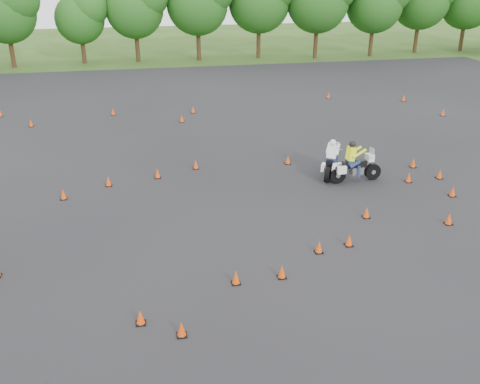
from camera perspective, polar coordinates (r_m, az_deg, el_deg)
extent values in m
plane|color=#2D5119|center=(18.82, 2.34, -8.24)|extent=(140.00, 140.00, 0.00)
plane|color=black|center=(23.99, -0.91, -0.70)|extent=(62.00, 62.00, 0.00)
cone|color=#DC4209|center=(37.41, -5.04, 8.74)|extent=(0.26, 0.26, 0.45)
cone|color=#DC4209|center=(41.74, 9.40, 10.13)|extent=(0.26, 0.26, 0.45)
cone|color=#DC4209|center=(22.80, 13.34, -2.15)|extent=(0.26, 0.26, 0.45)
cone|color=#DC4209|center=(19.88, 8.43, -5.82)|extent=(0.26, 0.26, 0.45)
cone|color=#DC4209|center=(26.44, -8.80, 1.95)|extent=(0.26, 0.26, 0.45)
cone|color=#DC4209|center=(39.09, 20.84, 7.93)|extent=(0.26, 0.26, 0.45)
cone|color=#DC4209|center=(20.52, 11.56, -5.06)|extent=(0.26, 0.26, 0.45)
cone|color=#DC4209|center=(26.91, 17.55, 1.48)|extent=(0.26, 0.26, 0.45)
cone|color=#DC4209|center=(17.94, -0.44, -9.12)|extent=(0.26, 0.26, 0.45)
cone|color=#DC4209|center=(16.47, -10.58, -13.01)|extent=(0.26, 0.26, 0.45)
cone|color=#DC4209|center=(35.34, -6.24, 7.77)|extent=(0.26, 0.26, 0.45)
cone|color=#DC4209|center=(28.87, 17.99, 2.95)|extent=(0.26, 0.26, 0.45)
cone|color=#DC4209|center=(37.78, -13.39, 8.33)|extent=(0.26, 0.26, 0.45)
cone|color=#DC4209|center=(27.51, 14.24, 2.38)|extent=(0.26, 0.26, 0.45)
cone|color=#DC4209|center=(28.03, 5.13, 3.45)|extent=(0.26, 0.26, 0.45)
cone|color=#DC4209|center=(27.83, 20.53, 1.80)|extent=(0.26, 0.26, 0.45)
cone|color=#DC4209|center=(42.12, 17.06, 9.52)|extent=(0.26, 0.26, 0.45)
cone|color=#DC4209|center=(27.37, -4.74, 2.94)|extent=(0.26, 0.26, 0.45)
cone|color=#DC4209|center=(25.98, 21.74, 0.04)|extent=(0.26, 0.26, 0.45)
cone|color=#DC4209|center=(39.87, -24.22, 7.68)|extent=(0.26, 0.26, 0.45)
cone|color=#DC4209|center=(23.26, 21.40, -2.71)|extent=(0.26, 0.26, 0.45)
cone|color=#DC4209|center=(15.86, -6.27, -14.34)|extent=(0.26, 0.26, 0.45)
cone|color=#DC4209|center=(18.30, 4.49, -8.48)|extent=(0.26, 0.26, 0.45)
cone|color=#DC4209|center=(25.12, -18.34, -0.25)|extent=(0.26, 0.26, 0.45)
cone|color=#DC4209|center=(27.23, 9.33, 2.58)|extent=(0.26, 0.26, 0.45)
cone|color=#DC4209|center=(36.67, -21.42, 6.85)|extent=(0.26, 0.26, 0.45)
cone|color=#DC4209|center=(25.98, -13.86, 1.11)|extent=(0.26, 0.26, 0.45)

